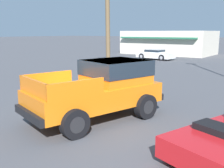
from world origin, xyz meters
TOP-DOWN VIEW (x-y plane):
  - ground_plane at (0.00, 0.00)m, footprint 320.00×320.00m
  - orange_pickup_truck at (0.05, 0.42)m, footprint 3.31×5.28m
  - parked_car_white at (-8.02, 20.11)m, footprint 4.29×2.12m
  - storefront_building at (-10.10, 28.12)m, footprint 11.84×7.79m

SIDE VIEW (x-z plane):
  - ground_plane at x=0.00m, z-range 0.00..0.00m
  - parked_car_white at x=-8.02m, z-range 0.02..1.15m
  - orange_pickup_truck at x=0.05m, z-range 0.13..2.17m
  - storefront_building at x=-10.10m, z-range 0.00..3.21m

